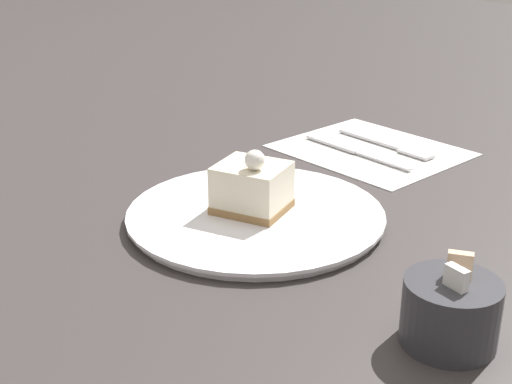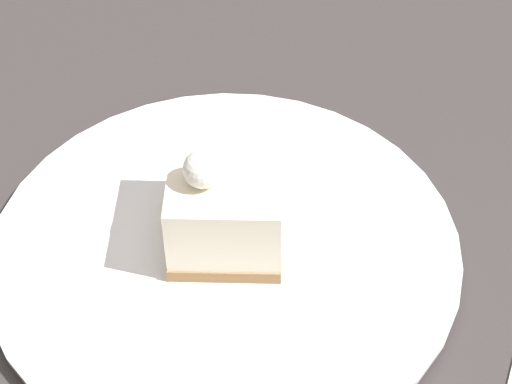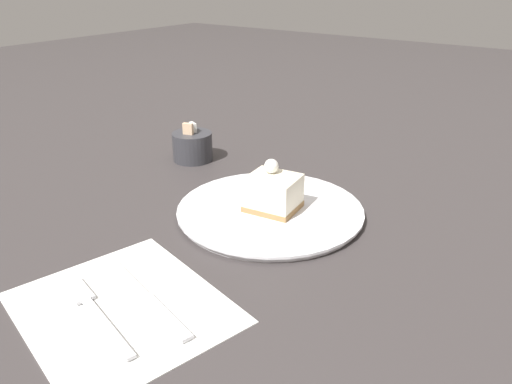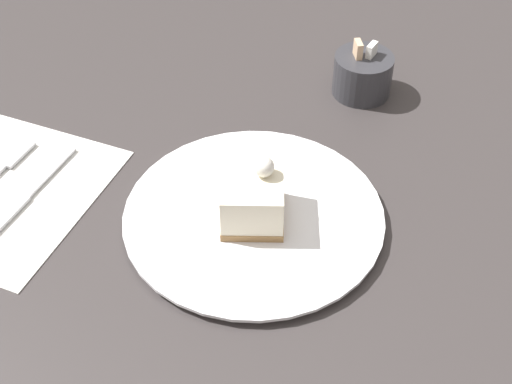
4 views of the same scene
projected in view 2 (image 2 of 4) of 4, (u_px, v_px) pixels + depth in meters
name	position (u px, v px, depth m)	size (l,w,h in m)	color
ground_plane	(172.00, 297.00, 0.51)	(4.00, 4.00, 0.00)	#383333
plate	(225.00, 246.00, 0.53)	(0.29, 0.29, 0.01)	white
cake_slice	(225.00, 204.00, 0.51)	(0.08, 0.08, 0.08)	#9E7547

